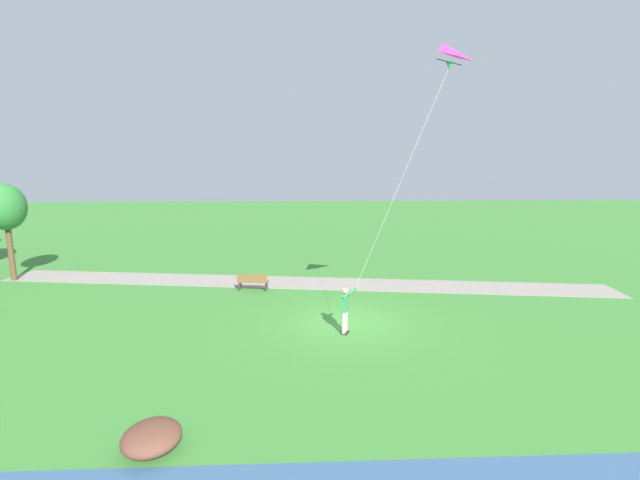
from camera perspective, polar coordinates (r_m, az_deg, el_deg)
ground_plane at (r=17.30m, az=3.67°, el=-10.94°), size 120.00×120.00×0.00m
walkway_path at (r=22.96m, az=-2.96°, el=-5.66°), size 6.93×32.02×0.02m
person_kite_flyer at (r=15.98m, az=3.38°, el=-8.73°), size 0.50×0.63×1.83m
flying_kite at (r=14.98m, az=15.89°, el=21.96°), size 1.60×3.22×8.03m
park_bench_near_walkway at (r=21.64m, az=-8.90°, el=-5.35°), size 0.65×1.55×0.88m
tree_treeline_center at (r=28.10m, az=-36.19°, el=3.44°), size 2.24×1.87×5.21m
lakeside_shrub at (r=10.98m, az=-21.37°, el=-23.13°), size 1.36×1.28×0.54m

